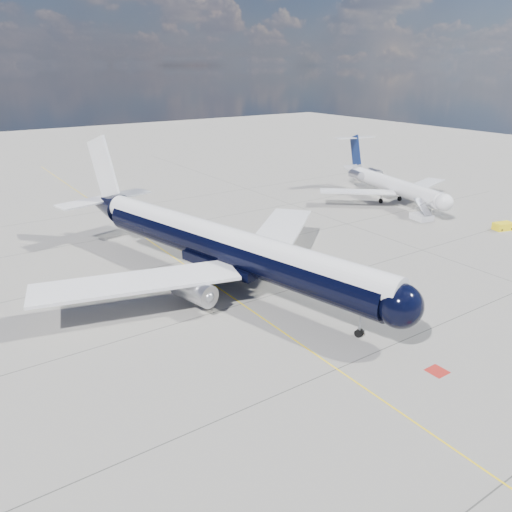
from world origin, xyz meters
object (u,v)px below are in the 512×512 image
object	(u,v)px
boarding_stair	(422,216)
service_tug	(503,226)
main_airliner	(218,244)
regional_jet	(388,183)

from	to	relation	value
boarding_stair	service_tug	distance (m)	12.40
main_airliner	service_tug	size ratio (longest dim) A/B	15.70
boarding_stair	service_tug	xyz separation A→B (m)	(6.14, -10.78, -0.09)
service_tug	main_airliner	bearing A→B (deg)	-174.16
regional_jet	service_tug	distance (m)	22.96
main_airliner	regional_jet	world-z (taller)	main_airliner
regional_jet	boarding_stair	distance (m)	13.21
main_airliner	boarding_stair	distance (m)	41.24
main_airliner	service_tug	bearing A→B (deg)	-22.72
main_airliner	service_tug	distance (m)	47.87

